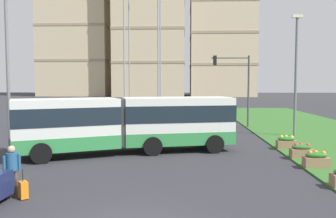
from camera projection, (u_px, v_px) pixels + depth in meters
The scene contains 12 objects.
articulated_bus at pixel (128, 123), 19.49m from camera, with size 11.91×6.20×3.00m.
pedestrian_crossing at pixel (12, 167), 11.99m from camera, with size 0.46×0.42×1.74m.
rolling_suitcase at pixel (23, 190), 11.83m from camera, with size 0.42×0.43×0.97m.
flower_planter_2 at pixel (316, 159), 16.00m from camera, with size 1.10×0.56×0.74m.
flower_planter_3 at pixel (302, 151), 17.98m from camera, with size 1.10×0.56×0.74m.
flower_planter_4 at pixel (286, 142), 20.63m from camera, with size 1.10×0.56×0.74m.
traffic_light_far_right at pixel (237, 79), 30.43m from camera, with size 3.24×0.28×6.11m.
streetlight_left at pixel (8, 64), 20.14m from camera, with size 0.70×0.28×8.85m.
streetlight_median at pixel (296, 70), 24.99m from camera, with size 0.70×0.28×8.49m.
apartment_tower_west at pixel (77, 13), 105.68m from camera, with size 19.85×15.95×48.51m.
apartment_tower_westcentre at pixel (150, 17), 100.71m from camera, with size 19.39×16.39×44.26m.
apartment_tower_centre at pixel (221, 23), 102.93m from camera, with size 17.78×18.62×41.93m.
Camera 1 is at (1.34, -8.75, 3.83)m, focal length 38.46 mm.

